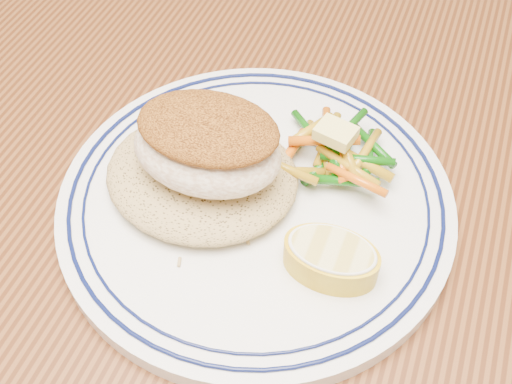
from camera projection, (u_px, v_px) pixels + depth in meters
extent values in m
cube|color=#44210D|center=(289.00, 217.00, 0.51)|extent=(1.50, 0.90, 0.04)
cylinder|color=white|center=(256.00, 203.00, 0.48)|extent=(0.29, 0.29, 0.01)
torus|color=#0A113F|center=(256.00, 195.00, 0.47)|extent=(0.28, 0.28, 0.00)
torus|color=#0A113F|center=(256.00, 195.00, 0.47)|extent=(0.25, 0.25, 0.00)
ellipsoid|color=#A78B53|center=(202.00, 172.00, 0.47)|extent=(0.14, 0.13, 0.03)
ellipsoid|color=white|center=(207.00, 150.00, 0.44)|extent=(0.11, 0.08, 0.05)
ellipsoid|color=brown|center=(208.00, 127.00, 0.43)|extent=(0.10, 0.07, 0.02)
cylinder|color=#0E500A|center=(327.00, 162.00, 0.49)|extent=(0.03, 0.05, 0.01)
cylinder|color=#AD8212|center=(296.00, 146.00, 0.50)|extent=(0.01, 0.06, 0.01)
cylinder|color=#AD8212|center=(328.00, 140.00, 0.50)|extent=(0.01, 0.06, 0.01)
cylinder|color=#AD8212|center=(286.00, 172.00, 0.48)|extent=(0.06, 0.03, 0.02)
cylinder|color=#0E500A|center=(324.00, 142.00, 0.50)|extent=(0.05, 0.03, 0.01)
cylinder|color=#DA5E0A|center=(326.00, 134.00, 0.50)|extent=(0.02, 0.06, 0.01)
cylinder|color=#0E500A|center=(369.00, 152.00, 0.49)|extent=(0.01, 0.05, 0.01)
cylinder|color=#0E500A|center=(310.00, 131.00, 0.51)|extent=(0.04, 0.03, 0.01)
cylinder|color=#AD8212|center=(324.00, 150.00, 0.49)|extent=(0.03, 0.05, 0.01)
cylinder|color=#DA5E0A|center=(288.00, 155.00, 0.48)|extent=(0.02, 0.05, 0.01)
cylinder|color=#0E500A|center=(373.00, 145.00, 0.49)|extent=(0.05, 0.04, 0.01)
cylinder|color=#0E500A|center=(346.00, 145.00, 0.49)|extent=(0.01, 0.05, 0.01)
cylinder|color=#AD8212|center=(367.00, 149.00, 0.48)|extent=(0.01, 0.05, 0.01)
cylinder|color=#0E500A|center=(341.00, 181.00, 0.47)|extent=(0.06, 0.02, 0.02)
cylinder|color=#AD8212|center=(356.00, 159.00, 0.48)|extent=(0.06, 0.02, 0.01)
cylinder|color=#AD8212|center=(312.00, 129.00, 0.50)|extent=(0.03, 0.05, 0.01)
cylinder|color=#DA5E0A|center=(340.00, 152.00, 0.48)|extent=(0.03, 0.06, 0.01)
cylinder|color=#0E500A|center=(335.00, 145.00, 0.49)|extent=(0.02, 0.05, 0.01)
cylinder|color=#AD8212|center=(280.00, 166.00, 0.47)|extent=(0.06, 0.01, 0.01)
cylinder|color=#0E500A|center=(358.00, 159.00, 0.47)|extent=(0.06, 0.01, 0.01)
cylinder|color=#0E500A|center=(335.00, 149.00, 0.48)|extent=(0.02, 0.05, 0.01)
cylinder|color=#0E500A|center=(346.00, 131.00, 0.49)|extent=(0.02, 0.05, 0.01)
cylinder|color=#AD8212|center=(348.00, 166.00, 0.47)|extent=(0.05, 0.03, 0.01)
cylinder|color=#DA5E0A|center=(324.00, 140.00, 0.48)|extent=(0.05, 0.02, 0.01)
cylinder|color=#AD8212|center=(344.00, 148.00, 0.48)|extent=(0.04, 0.05, 0.01)
cylinder|color=#DA5E0A|center=(357.00, 180.00, 0.46)|extent=(0.05, 0.02, 0.01)
cube|color=#F4E677|center=(336.00, 133.00, 0.47)|extent=(0.03, 0.03, 0.01)
torus|color=white|center=(332.00, 249.00, 0.41)|extent=(0.06, 0.06, 0.00)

